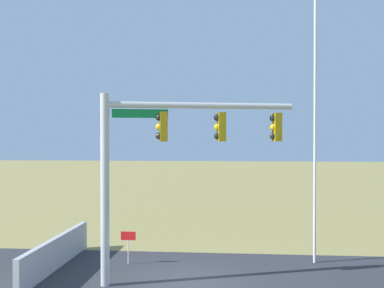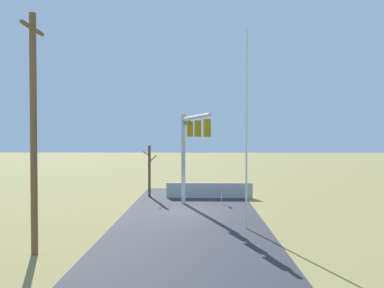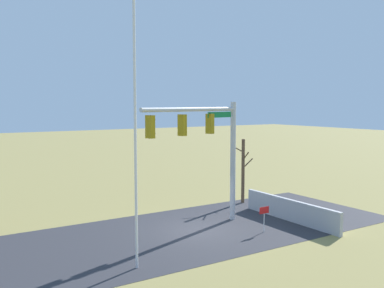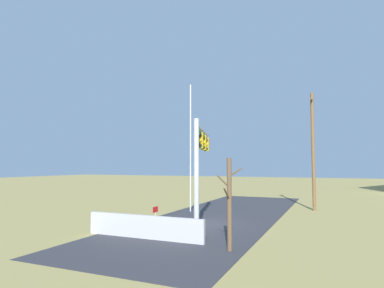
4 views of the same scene
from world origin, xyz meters
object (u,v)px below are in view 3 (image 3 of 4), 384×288
Objects in this scene: bare_tree at (243,170)px; open_sign at (264,213)px; signal_mast at (209,139)px; flagpole at (135,133)px.

open_sign is at bearing -119.84° from bare_tree.
flagpole is (-5.25, -2.95, 0.63)m from signal_mast.
signal_mast is 6.19m from bare_tree.
open_sign is (6.95, 0.85, -4.08)m from flagpole.
signal_mast is 0.62× the size of flagpole.
open_sign is (-3.05, -5.32, -1.10)m from bare_tree.
signal_mast reaches higher than bare_tree.
signal_mast is at bearing 29.30° from flagpole.
signal_mast is at bearing -145.87° from bare_tree.
flagpole reaches higher than bare_tree.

